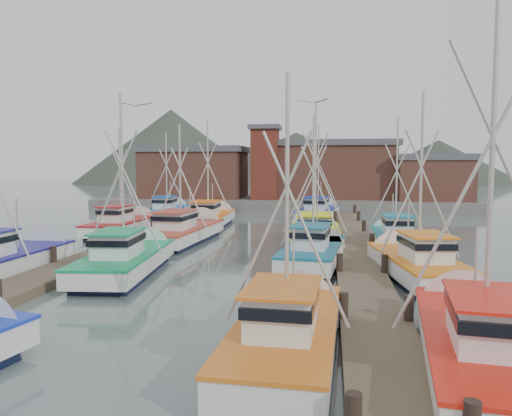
# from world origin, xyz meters

# --- Properties ---
(ground) EXTENTS (260.00, 260.00, 0.00)m
(ground) POSITION_xyz_m (0.00, 0.00, 0.00)
(ground) COLOR #546460
(ground) RESTS_ON ground
(dock_left) EXTENTS (2.30, 46.00, 1.50)m
(dock_left) POSITION_xyz_m (-7.00, 4.04, 0.21)
(dock_left) COLOR #4F3F30
(dock_left) RESTS_ON ground
(dock_right) EXTENTS (2.30, 46.00, 1.50)m
(dock_right) POSITION_xyz_m (7.00, 4.04, 0.21)
(dock_right) COLOR #4F3F30
(dock_right) RESTS_ON ground
(quay) EXTENTS (44.00, 16.00, 1.20)m
(quay) POSITION_xyz_m (0.00, 37.00, 0.60)
(quay) COLOR slate
(quay) RESTS_ON ground
(shed_left) EXTENTS (12.72, 8.48, 6.20)m
(shed_left) POSITION_xyz_m (-11.00, 35.00, 4.34)
(shed_left) COLOR #562C26
(shed_left) RESTS_ON quay
(shed_center) EXTENTS (14.84, 9.54, 6.90)m
(shed_center) POSITION_xyz_m (6.00, 37.00, 4.69)
(shed_center) COLOR #562C26
(shed_center) RESTS_ON quay
(shed_right) EXTENTS (8.48, 6.36, 5.20)m
(shed_right) POSITION_xyz_m (17.00, 34.00, 3.84)
(shed_right) COLOR #562C26
(shed_right) RESTS_ON quay
(lookout_tower) EXTENTS (3.60, 3.60, 8.50)m
(lookout_tower) POSITION_xyz_m (-2.00, 33.00, 5.55)
(lookout_tower) COLOR maroon
(lookout_tower) RESTS_ON quay
(distant_hills) EXTENTS (175.00, 140.00, 42.00)m
(distant_hills) POSITION_xyz_m (-12.76, 122.59, 0.00)
(distant_hills) COLOR #3C463A
(distant_hills) RESTS_ON ground
(boat_1) EXTENTS (3.30, 8.42, 8.22)m
(boat_1) POSITION_xyz_m (4.47, -11.24, 0.68)
(boat_1) COLOR black
(boat_1) RESTS_ON ground
(boat_3) EXTENTS (4.39, 9.33, 11.10)m
(boat_3) POSITION_xyz_m (9.42, -11.35, 0.69)
(boat_3) COLOR black
(boat_3) RESTS_ON ground
(boat_4) EXTENTS (3.72, 9.30, 9.27)m
(boat_4) POSITION_xyz_m (-4.06, -2.05, 0.68)
(boat_4) COLOR black
(boat_4) RESTS_ON ground
(boat_5) EXTENTS (3.46, 8.76, 8.33)m
(boat_5) POSITION_xyz_m (4.76, 1.35, 0.68)
(boat_5) COLOR black
(boat_5) RESTS_ON ground
(boat_6) EXTENTS (3.56, 9.40, 8.46)m
(boat_6) POSITION_xyz_m (-9.74, -3.27, 0.68)
(boat_6) COLOR black
(boat_6) RESTS_ON ground
(boat_7) EXTENTS (3.97, 8.96, 9.14)m
(boat_7) POSITION_xyz_m (9.41, -1.07, 0.68)
(boat_7) COLOR black
(boat_7) RESTS_ON ground
(boat_8) EXTENTS (3.81, 10.32, 8.81)m
(boat_8) POSITION_xyz_m (-4.24, 7.98, 0.68)
(boat_8) COLOR black
(boat_8) RESTS_ON ground
(boat_9) EXTENTS (3.99, 10.06, 9.83)m
(boat_9) POSITION_xyz_m (4.59, 7.25, 0.68)
(boat_9) COLOR black
(boat_9) RESTS_ON ground
(boat_10) EXTENTS (3.56, 8.93, 8.60)m
(boat_10) POSITION_xyz_m (-9.78, 10.88, 0.68)
(boat_10) COLOR black
(boat_10) RESTS_ON ground
(boat_11) EXTENTS (3.46, 7.96, 8.65)m
(boat_11) POSITION_xyz_m (9.49, 6.98, 0.68)
(boat_11) COLOR black
(boat_11) RESTS_ON ground
(boat_12) EXTENTS (3.95, 9.98, 9.72)m
(boat_12) POSITION_xyz_m (-4.58, 16.59, 0.68)
(boat_12) COLOR black
(boat_12) RESTS_ON ground
(boat_13) EXTENTS (4.14, 9.95, 9.89)m
(boat_13) POSITION_xyz_m (4.50, 22.92, 0.68)
(boat_13) COLOR black
(boat_13) RESTS_ON ground
(boat_14) EXTENTS (3.78, 9.34, 9.07)m
(boat_14) POSITION_xyz_m (-9.93, 21.62, 0.68)
(boat_14) COLOR black
(boat_14) RESTS_ON ground
(gull_near) EXTENTS (1.55, 0.65, 0.24)m
(gull_near) POSITION_xyz_m (-3.91, -0.99, 8.15)
(gull_near) COLOR gray
(gull_near) RESTS_ON ground
(gull_far) EXTENTS (1.54, 0.66, 0.24)m
(gull_far) POSITION_xyz_m (4.61, 0.54, 8.34)
(gull_far) COLOR gray
(gull_far) RESTS_ON ground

